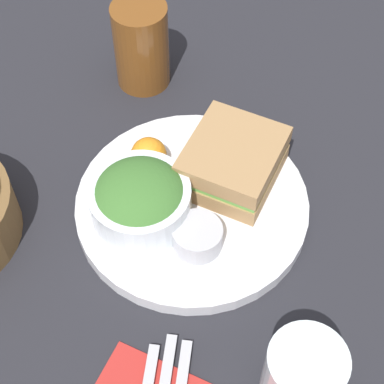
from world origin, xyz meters
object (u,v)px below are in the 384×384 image
at_px(plate, 192,206).
at_px(salad_bowl, 140,199).
at_px(sandwich, 233,162).
at_px(water_glass, 302,379).
at_px(drink_glass, 141,45).
at_px(dressing_cup, 197,237).

height_order(plate, salad_bowl, salad_bowl).
distance_m(sandwich, water_glass, 0.29).
xyz_separation_m(plate, drink_glass, (0.19, 0.17, 0.06)).
xyz_separation_m(salad_bowl, water_glass, (-0.13, -0.25, -0.00)).
relative_size(dressing_cup, drink_glass, 0.46).
height_order(drink_glass, water_glass, drink_glass).
bearing_deg(drink_glass, plate, -138.06).
bearing_deg(salad_bowl, water_glass, -116.64).
relative_size(salad_bowl, drink_glass, 0.95).
bearing_deg(dressing_cup, water_glass, -124.44).
relative_size(plate, dressing_cup, 4.90).
xyz_separation_m(sandwich, salad_bowl, (-0.11, 0.08, 0.00)).
distance_m(plate, dressing_cup, 0.07).
bearing_deg(sandwich, plate, 153.24).
xyz_separation_m(sandwich, dressing_cup, (-0.11, -0.00, -0.01)).
bearing_deg(dressing_cup, drink_glass, 39.74).
distance_m(dressing_cup, drink_glass, 0.32).
height_order(sandwich, salad_bowl, salad_bowl).
bearing_deg(plate, dressing_cup, -149.03).
height_order(salad_bowl, dressing_cup, salad_bowl).
bearing_deg(drink_glass, salad_bowl, -152.64).
bearing_deg(salad_bowl, sandwich, -36.84).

